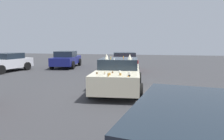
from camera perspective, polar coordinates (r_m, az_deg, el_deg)
ground_plane at (r=9.30m, az=1.81°, el=-5.56°), size 60.00×60.00×0.00m
art_car_decorated at (r=9.23m, az=1.86°, el=-1.16°), size 4.87×2.48×1.65m
parked_sedan_near_right at (r=17.25m, az=-27.60°, el=1.96°), size 4.11×2.39×1.39m
parked_sedan_row_back_far at (r=18.43m, az=-12.67°, el=3.00°), size 4.67×2.56×1.44m
parked_sedan_far_left at (r=15.75m, az=3.33°, el=2.37°), size 4.29×2.67×1.44m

